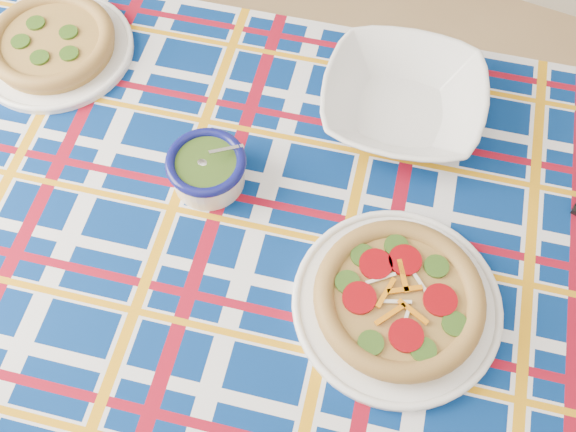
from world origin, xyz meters
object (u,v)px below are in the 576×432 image
at_px(dining_table, 294,280).
at_px(main_focaccia_plate, 399,298).
at_px(serving_bowl, 403,101).
at_px(pesto_bowl, 207,168).

relative_size(dining_table, main_focaccia_plate, 5.37).
distance_m(dining_table, main_focaccia_plate, 0.21).
distance_m(dining_table, serving_bowl, 0.38).
xyz_separation_m(pesto_bowl, serving_bowl, (0.26, 0.28, -0.00)).
distance_m(pesto_bowl, serving_bowl, 0.38).
bearing_deg(main_focaccia_plate, dining_table, 178.47).
bearing_deg(dining_table, serving_bowl, 70.06).
height_order(dining_table, serving_bowl, serving_bowl).
bearing_deg(serving_bowl, pesto_bowl, -132.90).
distance_m(dining_table, pesto_bowl, 0.25).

